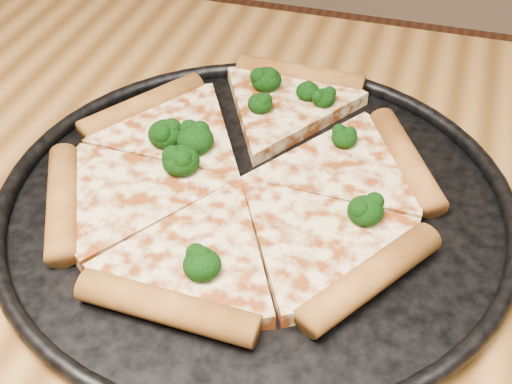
# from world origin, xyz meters

# --- Properties ---
(pizza_pan) EXTENTS (0.40, 0.40, 0.02)m
(pizza_pan) POSITION_xyz_m (0.03, 0.12, 0.76)
(pizza_pan) COLOR black
(pizza_pan) RESTS_ON dining_table
(pizza) EXTENTS (0.32, 0.33, 0.02)m
(pizza) POSITION_xyz_m (0.02, 0.13, 0.77)
(pizza) COLOR beige
(pizza) RESTS_ON pizza_pan
(broccoli_florets) EXTENTS (0.20, 0.26, 0.02)m
(broccoli_florets) POSITION_xyz_m (0.01, 0.16, 0.78)
(broccoli_florets) COLOR black
(broccoli_florets) RESTS_ON pizza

